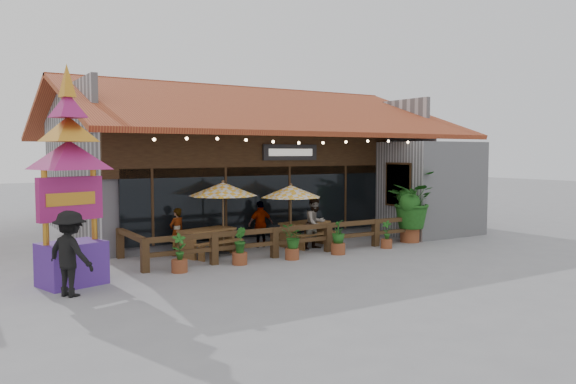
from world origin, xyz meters
TOP-DOWN VIEW (x-y plane):
  - ground at (0.00, 0.00)m, footprint 100.00×100.00m
  - restaurant_building at (0.26, 6.61)m, footprint 15.50×14.73m
  - patio_railing at (-2.25, -0.27)m, footprint 10.00×2.60m
  - umbrella_left at (-3.48, 1.04)m, footprint 2.71×2.71m
  - umbrella_right at (-1.21, 0.62)m, footprint 2.50×2.50m
  - picnic_table_left at (-4.09, 0.93)m, footprint 2.07×1.91m
  - picnic_table_right at (-0.51, 0.84)m, footprint 1.96×1.77m
  - thai_sign_tower at (-8.43, -0.97)m, footprint 2.60×2.60m
  - tropical_plant at (3.15, -0.44)m, footprint 2.41×2.43m
  - diner_a at (-4.88, 1.41)m, footprint 0.63×0.53m
  - diner_b at (-0.56, 0.13)m, footprint 0.95×0.80m
  - diner_c at (-1.91, 1.42)m, footprint 0.92×0.39m
  - pedestrian at (-8.66, -2.05)m, footprint 1.24×1.42m
  - planter_a at (-5.71, -0.96)m, footprint 0.43×0.43m
  - planter_b at (-3.87, -0.87)m, footprint 0.43×0.45m
  - planter_c at (-2.20, -1.03)m, footprint 0.78×0.73m
  - planter_d at (-0.51, -1.06)m, footprint 0.58×0.58m
  - planter_e at (1.55, -1.00)m, footprint 0.38×0.39m

SIDE VIEW (x-z plane):
  - ground at x=0.00m, z-range 0.00..0.00m
  - planter_e at x=1.55m, z-range -0.07..0.86m
  - planter_a at x=-5.71m, z-range -0.08..0.97m
  - planter_b at x=-3.87m, z-range -0.05..1.01m
  - planter_d at x=-0.51m, z-range -0.02..1.07m
  - picnic_table_right at x=-0.51m, z-range 0.14..0.98m
  - picnic_table_left at x=-4.09m, z-range 0.14..0.98m
  - planter_c at x=-2.20m, z-range 0.06..1.10m
  - patio_railing at x=-2.25m, z-range 0.15..1.07m
  - diner_a at x=-4.88m, z-range 0.00..1.48m
  - diner_c at x=-1.91m, z-range 0.00..1.56m
  - diner_b at x=-0.56m, z-range 0.00..1.73m
  - pedestrian at x=-8.66m, z-range 0.00..1.91m
  - tropical_plant at x=3.15m, z-range 0.18..2.72m
  - umbrella_right at x=-1.21m, z-range 0.81..2.99m
  - umbrella_left at x=-3.48m, z-range 0.87..3.19m
  - restaurant_building at x=0.26m, z-range -0.84..5.25m
  - thai_sign_tower at x=-8.43m, z-range 0.16..5.83m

